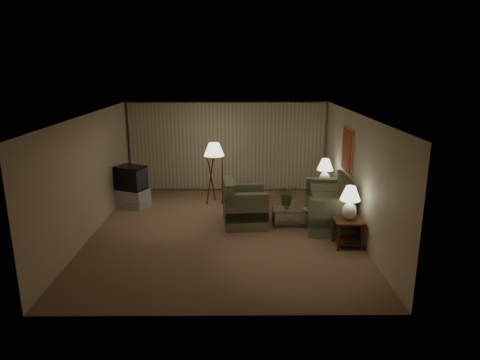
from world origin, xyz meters
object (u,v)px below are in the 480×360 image
(side_table_near, at_px, (348,228))
(floor_lamp, at_px, (214,172))
(vase, at_px, (287,206))
(table_lamp_far, at_px, (325,170))
(table_lamp_near, at_px, (350,200))
(ottoman, at_px, (239,197))
(sofa, at_px, (328,206))
(armchair, at_px, (245,207))
(tv_cabinet, at_px, (132,198))
(crt_tv, at_px, (131,178))
(side_table_far, at_px, (324,193))
(coffee_table, at_px, (293,214))

(side_table_near, height_order, floor_lamp, floor_lamp)
(vase, bearing_deg, table_lamp_far, 49.26)
(table_lamp_near, height_order, ottoman, table_lamp_near)
(sofa, relative_size, armchair, 1.82)
(table_lamp_near, distance_m, floor_lamp, 4.21)
(table_lamp_far, height_order, floor_lamp, floor_lamp)
(table_lamp_far, xyz_separation_m, tv_cabinet, (-5.20, 0.05, -0.79))
(ottoman, bearing_deg, side_table_near, -50.69)
(tv_cabinet, xyz_separation_m, floor_lamp, (2.23, 0.32, 0.64))
(tv_cabinet, bearing_deg, ottoman, 27.47)
(armchair, relative_size, table_lamp_far, 1.65)
(sofa, height_order, crt_tv, crt_tv)
(side_table_near, bearing_deg, table_lamp_near, 180.00)
(side_table_near, xyz_separation_m, table_lamp_near, (-0.00, 0.00, 0.61))
(sofa, height_order, table_lamp_far, table_lamp_far)
(sofa, distance_m, side_table_far, 1.26)
(tv_cabinet, bearing_deg, side_table_far, 23.92)
(table_lamp_near, bearing_deg, floor_lamp, 135.02)
(floor_lamp, bearing_deg, ottoman, -14.03)
(tv_cabinet, relative_size, vase, 7.49)
(side_table_far, relative_size, ottoman, 0.89)
(sofa, bearing_deg, table_lamp_far, 179.72)
(coffee_table, distance_m, floor_lamp, 2.68)
(table_lamp_far, distance_m, coffee_table, 1.85)
(armchair, xyz_separation_m, coffee_table, (1.15, -0.05, -0.17))
(sofa, bearing_deg, floor_lamp, -113.30)
(armchair, xyz_separation_m, side_table_near, (2.16, -1.30, -0.03))
(side_table_far, bearing_deg, floor_lamp, 172.88)
(table_lamp_far, bearing_deg, floor_lamp, 172.88)
(sofa, xyz_separation_m, ottoman, (-2.14, 1.45, -0.22))
(side_table_far, bearing_deg, coffee_table, -126.88)
(sofa, bearing_deg, side_table_far, 179.72)
(side_table_near, height_order, table_lamp_near, table_lamp_near)
(armchair, relative_size, side_table_near, 2.04)
(side_table_near, bearing_deg, tv_cabinet, 153.00)
(armchair, bearing_deg, crt_tv, 61.36)
(armchair, bearing_deg, table_lamp_far, -63.70)
(ottoman, bearing_deg, sofa, -34.10)
(side_table_far, distance_m, ottoman, 2.31)
(tv_cabinet, distance_m, floor_lamp, 2.34)
(sofa, relative_size, side_table_far, 3.71)
(armchair, relative_size, coffee_table, 1.15)
(armchair, height_order, floor_lamp, floor_lamp)
(floor_lamp, bearing_deg, coffee_table, -41.29)
(coffee_table, height_order, crt_tv, crt_tv)
(crt_tv, bearing_deg, sofa, 10.04)
(coffee_table, bearing_deg, tv_cabinet, 161.52)
(side_table_near, height_order, side_table_far, same)
(coffee_table, xyz_separation_m, vase, (-0.15, -0.00, 0.21))
(coffee_table, relative_size, floor_lamp, 0.62)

